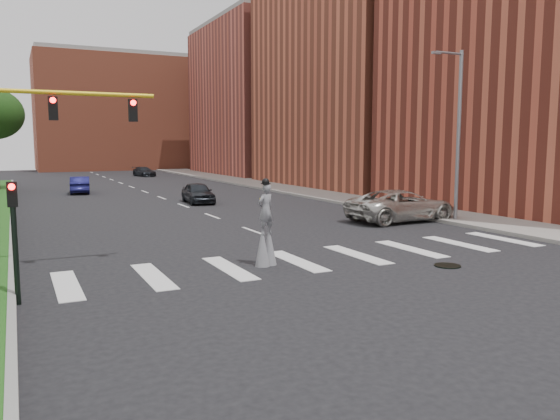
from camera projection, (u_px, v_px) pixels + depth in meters
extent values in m
plane|color=black|center=(342.00, 263.00, 19.20)|extent=(160.00, 160.00, 0.00)
cube|color=gray|center=(12.00, 212.00, 32.48)|extent=(0.20, 60.00, 0.28)
cube|color=slate|center=(308.00, 192.00, 46.94)|extent=(5.00, 90.00, 0.18)
cylinder|color=black|center=(447.00, 266.00, 18.72)|extent=(0.90, 0.90, 0.04)
cube|color=#AE5136|center=(369.00, 64.00, 54.10)|extent=(16.00, 22.00, 24.00)
cube|color=#B75343|center=(268.00, 102.00, 75.75)|extent=(16.00, 22.00, 20.00)
cube|color=#AE5136|center=(119.00, 114.00, 90.31)|extent=(26.00, 14.00, 18.00)
cylinder|color=slate|center=(458.00, 138.00, 28.80)|extent=(0.20, 0.20, 9.00)
cylinder|color=slate|center=(450.00, 53.00, 27.93)|extent=(1.80, 0.12, 0.12)
cube|color=slate|center=(436.00, 53.00, 27.55)|extent=(0.50, 0.18, 0.12)
cylinder|color=gold|center=(72.00, 93.00, 17.52)|extent=(5.20, 0.14, 0.14)
cube|color=black|center=(53.00, 108.00, 17.32)|extent=(0.28, 0.18, 0.75)
cylinder|color=#FF0C0C|center=(53.00, 100.00, 17.20)|extent=(0.18, 0.06, 0.18)
cube|color=black|center=(133.00, 110.00, 18.41)|extent=(0.28, 0.18, 0.75)
cylinder|color=#FF0C0C|center=(133.00, 103.00, 18.29)|extent=(0.18, 0.06, 0.18)
cylinder|color=black|center=(15.00, 248.00, 14.09)|extent=(0.14, 0.14, 3.00)
cube|color=black|center=(12.00, 194.00, 13.92)|extent=(0.25, 0.16, 0.65)
cylinder|color=#FF0C0C|center=(12.00, 187.00, 13.81)|extent=(0.16, 0.05, 0.16)
cylinder|color=#322014|center=(269.00, 249.00, 18.91)|extent=(0.07, 0.07, 1.07)
cylinder|color=#322014|center=(262.00, 251.00, 18.69)|extent=(0.07, 0.07, 1.07)
cone|color=slate|center=(269.00, 246.00, 18.90)|extent=(0.52, 0.52, 1.34)
cone|color=slate|center=(262.00, 247.00, 18.67)|extent=(0.52, 0.52, 1.34)
imported|color=slate|center=(266.00, 209.00, 18.63)|extent=(0.74, 0.61, 1.76)
sphere|color=black|center=(266.00, 182.00, 18.52)|extent=(0.26, 0.26, 0.26)
cylinder|color=black|center=(266.00, 183.00, 18.52)|extent=(0.34, 0.34, 0.02)
cube|color=yellow|center=(263.00, 195.00, 18.67)|extent=(0.22, 0.05, 0.10)
imported|color=beige|center=(401.00, 206.00, 29.52)|extent=(6.24, 3.00, 1.71)
imported|color=black|center=(198.00, 193.00, 38.64)|extent=(2.01, 4.40, 1.46)
imported|color=#171751|center=(80.00, 185.00, 46.23)|extent=(2.01, 4.50, 1.43)
imported|color=black|center=(144.00, 172.00, 70.25)|extent=(2.66, 4.43, 1.20)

